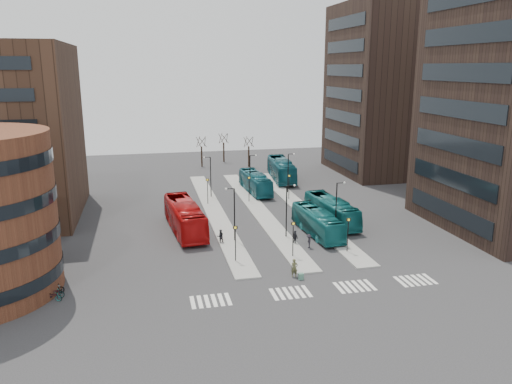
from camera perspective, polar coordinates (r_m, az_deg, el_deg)
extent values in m
plane|color=#2A2A2D|center=(41.31, 6.94, -13.57)|extent=(160.00, 160.00, 0.00)
cube|color=gray|center=(67.67, -4.75, -2.27)|extent=(2.50, 45.00, 0.15)
cube|color=gray|center=(68.69, 0.21, -1.96)|extent=(2.50, 45.00, 0.15)
cube|color=gray|center=(70.22, 4.99, -1.66)|extent=(2.50, 45.00, 0.15)
cube|color=navy|center=(46.96, 5.16, -9.58)|extent=(0.48, 0.39, 0.59)
imported|color=#B80E0E|center=(59.92, -8.16, -2.82)|extent=(4.31, 13.21, 3.61)
imported|color=#136162|center=(58.79, 7.00, -3.44)|extent=(3.17, 10.78, 2.97)
imported|color=#145865|center=(77.84, -0.09, 1.09)|extent=(3.16, 11.27, 3.11)
imported|color=#135E60|center=(63.34, 8.59, -2.10)|extent=(3.58, 11.60, 3.18)
imported|color=#135360|center=(86.52, 2.91, 2.58)|extent=(4.33, 13.32, 3.64)
imported|color=#4B4C2D|center=(47.19, 4.41, -8.66)|extent=(0.67, 0.46, 1.77)
imported|color=black|center=(55.80, -4.09, -5.08)|extent=(0.81, 0.65, 1.59)
imported|color=black|center=(55.50, 4.49, -5.20)|extent=(0.72, 1.01, 1.59)
imported|color=black|center=(54.57, 6.05, -5.61)|extent=(0.74, 1.08, 1.54)
imported|color=gray|center=(46.05, -22.29, -10.92)|extent=(1.85, 1.16, 0.92)
imported|color=gray|center=(47.25, -22.03, -10.22)|extent=(1.63, 0.65, 0.95)
imported|color=gray|center=(46.52, -22.18, -10.60)|extent=(1.98, 0.98, 1.00)
cube|color=silver|center=(42.97, -7.24, -12.42)|extent=(0.35, 2.40, 0.01)
cube|color=silver|center=(43.02, -6.43, -12.36)|extent=(0.35, 2.40, 0.01)
cube|color=silver|center=(43.08, -5.61, -12.30)|extent=(0.35, 2.40, 0.01)
cube|color=silver|center=(43.14, -4.81, -12.24)|extent=(0.35, 2.40, 0.01)
cube|color=silver|center=(43.22, -4.00, -12.17)|extent=(0.35, 2.40, 0.01)
cube|color=silver|center=(43.30, -3.20, -12.11)|extent=(0.35, 2.40, 0.01)
cube|color=silver|center=(44.04, 2.05, -11.61)|extent=(0.35, 2.40, 0.01)
cube|color=silver|center=(44.19, 2.82, -11.53)|extent=(0.35, 2.40, 0.01)
cube|color=silver|center=(44.34, 3.58, -11.45)|extent=(0.35, 2.40, 0.01)
cube|color=silver|center=(44.49, 4.34, -11.37)|extent=(0.35, 2.40, 0.01)
cube|color=silver|center=(44.66, 5.09, -11.28)|extent=(0.35, 2.40, 0.01)
cube|color=silver|center=(44.83, 5.83, -11.20)|extent=(0.35, 2.40, 0.01)
cube|color=silver|center=(45.80, 9.46, -10.75)|extent=(0.35, 2.40, 0.01)
cube|color=silver|center=(46.02, 10.17, -10.66)|extent=(0.35, 2.40, 0.01)
cube|color=silver|center=(46.24, 10.87, -10.57)|extent=(0.35, 2.40, 0.01)
cube|color=silver|center=(46.47, 11.56, -10.48)|extent=(0.35, 2.40, 0.01)
cube|color=silver|center=(46.70, 12.24, -10.38)|extent=(0.35, 2.40, 0.01)
cube|color=silver|center=(46.94, 12.92, -10.29)|extent=(0.35, 2.40, 0.01)
cube|color=silver|center=(48.25, 16.19, -9.82)|extent=(0.35, 2.40, 0.01)
cube|color=silver|center=(48.53, 16.82, -9.72)|extent=(0.35, 2.40, 0.01)
cube|color=silver|center=(48.81, 17.44, -9.63)|extent=(0.35, 2.40, 0.01)
cube|color=silver|center=(49.10, 18.06, -9.53)|extent=(0.35, 2.40, 0.01)
cube|color=silver|center=(49.40, 18.67, -9.44)|extent=(0.35, 2.40, 0.01)
cube|color=silver|center=(49.70, 19.27, -9.34)|extent=(0.35, 2.40, 0.01)
cube|color=black|center=(63.32, 21.09, -2.06)|extent=(0.12, 16.00, 2.00)
cube|color=black|center=(62.38, 21.42, 1.47)|extent=(0.12, 16.00, 2.00)
cube|color=black|center=(61.70, 21.75, 5.09)|extent=(0.12, 16.00, 2.00)
cube|color=black|center=(61.26, 22.09, 8.78)|extent=(0.12, 16.00, 2.00)
cube|color=black|center=(61.09, 22.45, 12.51)|extent=(0.12, 16.00, 2.00)
cube|color=black|center=(61.18, 22.81, 16.24)|extent=(0.12, 16.00, 2.00)
cube|color=#2D2019|center=(95.53, 15.57, 11.16)|extent=(20.00, 20.00, 30.00)
cube|color=black|center=(92.67, 9.55, 3.61)|extent=(0.12, 16.00, 2.00)
cube|color=black|center=(92.04, 9.65, 6.06)|extent=(0.12, 16.00, 2.00)
cube|color=black|center=(91.57, 9.76, 8.54)|extent=(0.12, 16.00, 2.00)
cube|color=black|center=(91.28, 9.86, 11.03)|extent=(0.12, 16.00, 2.00)
cube|color=black|center=(91.17, 9.97, 13.54)|extent=(0.12, 16.00, 2.00)
cube|color=black|center=(91.23, 10.08, 16.05)|extent=(0.12, 16.00, 2.00)
cube|color=black|center=(91.46, 10.19, 18.56)|extent=(0.12, 16.00, 2.00)
cylinder|color=black|center=(50.13, -2.37, -5.98)|extent=(0.10, 0.10, 3.50)
cube|color=black|center=(49.56, -2.39, -4.08)|extent=(0.45, 0.10, 0.30)
cube|color=yellow|center=(49.50, -2.38, -4.10)|extent=(0.20, 0.02, 0.20)
cylinder|color=black|center=(70.97, -5.55, 0.02)|extent=(0.10, 0.10, 3.50)
cube|color=black|center=(70.56, -5.58, 1.40)|extent=(0.45, 0.10, 0.30)
cube|color=yellow|center=(70.51, -5.58, 1.39)|extent=(0.20, 0.02, 0.20)
cylinder|color=black|center=(51.46, 4.25, -5.47)|extent=(0.10, 0.10, 3.50)
cube|color=black|center=(50.90, 4.28, -3.61)|extent=(0.45, 0.10, 0.30)
cube|color=yellow|center=(50.85, 4.30, -3.63)|extent=(0.20, 0.02, 0.20)
cylinder|color=black|center=(71.91, -0.80, 0.28)|extent=(0.10, 0.10, 3.50)
cube|color=black|center=(71.51, -0.81, 1.64)|extent=(0.45, 0.10, 0.30)
cube|color=yellow|center=(71.46, -0.80, 1.63)|extent=(0.20, 0.02, 0.20)
cylinder|color=black|center=(53.44, 10.44, -4.92)|extent=(0.10, 0.10, 3.50)
cube|color=black|center=(52.90, 10.53, -3.13)|extent=(0.45, 0.10, 0.30)
cube|color=yellow|center=(52.85, 10.55, -3.15)|extent=(0.20, 0.02, 0.20)
cylinder|color=black|center=(73.34, 3.79, 0.52)|extent=(0.10, 0.10, 3.50)
cube|color=black|center=(72.95, 3.81, 1.86)|extent=(0.45, 0.10, 0.30)
cube|color=yellow|center=(72.89, 3.82, 1.85)|extent=(0.20, 0.02, 0.20)
cylinder|color=black|center=(55.51, -2.47, -2.61)|extent=(0.14, 0.14, 6.00)
cylinder|color=black|center=(54.65, -2.97, 0.38)|extent=(0.90, 0.08, 0.08)
sphere|color=silver|center=(54.58, -3.44, 0.35)|extent=(0.24, 0.24, 0.24)
cylinder|color=black|center=(74.67, -5.20, 1.73)|extent=(0.14, 0.14, 6.00)
cylinder|color=black|center=(74.03, -5.60, 3.98)|extent=(0.90, 0.08, 0.08)
sphere|color=silver|center=(73.98, -5.94, 3.96)|extent=(0.24, 0.24, 0.24)
cylinder|color=black|center=(56.82, 3.49, -2.22)|extent=(0.14, 0.14, 6.00)
cylinder|color=black|center=(56.17, 3.98, 0.74)|extent=(0.90, 0.08, 0.08)
sphere|color=silver|center=(56.30, 4.42, 0.77)|extent=(0.24, 0.24, 0.24)
cylinder|color=black|center=(75.65, -0.69, 1.95)|extent=(0.14, 0.14, 6.00)
cylinder|color=black|center=(75.16, -0.36, 4.20)|extent=(0.90, 0.08, 0.08)
sphere|color=silver|center=(75.26, -0.02, 4.21)|extent=(0.24, 0.24, 0.24)
cylinder|color=black|center=(58.72, 9.13, -1.84)|extent=(0.14, 0.14, 6.00)
cylinder|color=black|center=(58.14, 9.66, 1.03)|extent=(0.90, 0.08, 0.08)
sphere|color=silver|center=(58.31, 10.07, 1.05)|extent=(0.24, 0.24, 0.24)
cylinder|color=black|center=(77.08, 3.68, 2.15)|extent=(0.14, 0.14, 6.00)
cylinder|color=black|center=(76.64, 4.04, 4.36)|extent=(0.90, 0.08, 0.08)
sphere|color=silver|center=(76.77, 4.37, 4.37)|extent=(0.24, 0.24, 0.24)
cylinder|color=black|center=(98.44, -6.22, 4.04)|extent=(0.30, 0.30, 4.00)
cylinder|color=black|center=(98.05, -5.86, 5.73)|extent=(0.10, 1.56, 1.95)
cylinder|color=black|center=(98.65, -6.18, 5.77)|extent=(1.48, 0.59, 1.97)
cylinder|color=black|center=(98.32, -6.62, 5.73)|extent=(0.90, 1.31, 1.99)
cylinder|color=black|center=(97.51, -6.57, 5.66)|extent=(0.89, 1.31, 1.99)
cylinder|color=black|center=(97.34, -6.09, 5.66)|extent=(1.48, 0.58, 1.97)
cylinder|color=black|center=(103.00, -3.70, 4.54)|extent=(0.30, 0.30, 4.00)
cylinder|color=black|center=(102.66, -3.34, 6.15)|extent=(0.10, 1.56, 1.95)
cylinder|color=black|center=(103.24, -3.67, 6.19)|extent=(1.48, 0.59, 1.97)
cylinder|color=black|center=(102.87, -4.08, 6.16)|extent=(0.90, 1.31, 1.99)
cylinder|color=black|center=(102.07, -4.01, 6.10)|extent=(0.89, 1.31, 1.99)
cylinder|color=black|center=(101.93, -3.55, 6.09)|extent=(1.48, 0.58, 1.97)
cylinder|color=black|center=(97.88, -0.83, 4.06)|extent=(0.30, 0.30, 4.00)
cylinder|color=black|center=(97.56, -0.43, 5.76)|extent=(0.10, 1.56, 1.95)
cylinder|color=black|center=(98.11, -0.79, 5.80)|extent=(1.48, 0.59, 1.97)
cylinder|color=black|center=(97.70, -1.21, 5.77)|extent=(0.90, 1.31, 1.99)
cylinder|color=black|center=(96.91, -1.12, 5.70)|extent=(0.89, 1.31, 1.99)
cylinder|color=black|center=(96.82, -0.63, 5.69)|extent=(1.48, 0.58, 1.97)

